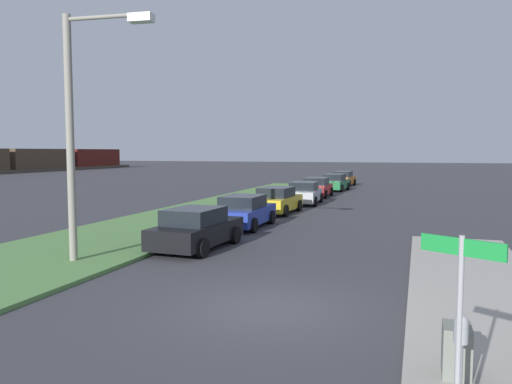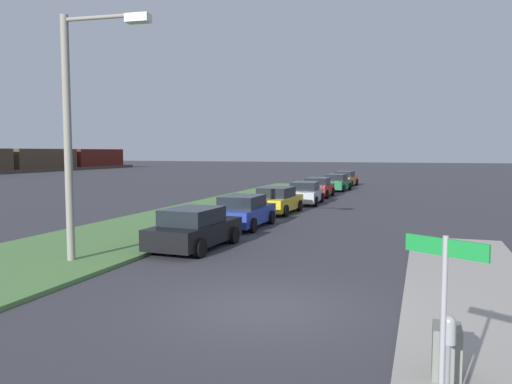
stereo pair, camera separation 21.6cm
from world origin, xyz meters
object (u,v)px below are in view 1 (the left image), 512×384
street_sign (459,321)px  streetlight (80,120)px  parked_car_yellow (277,200)px  parked_car_silver (304,193)px  parked_car_black (196,229)px  parked_car_blue (244,212)px  parked_car_green (335,183)px  parked_car_red (317,187)px  parked_car_orange (343,179)px  utility_box (456,355)px  parking_meter (461,343)px

street_sign → streetlight: (7.23, 10.11, 2.68)m
parked_car_yellow → parked_car_silver: same height
parked_car_black → parked_car_blue: same height
parked_car_green → parked_car_red: bearing=179.9°
parked_car_black → parked_car_orange: (34.22, -0.28, 0.00)m
parked_car_red → parked_car_orange: same height
parked_car_green → utility_box: parked_car_green is taller
parking_meter → streetlight: bearing=59.3°
parked_car_red → parking_meter: (-30.91, -7.90, 0.33)m
parked_car_yellow → parked_car_black: bearing=-177.3°
parked_car_green → street_sign: 39.10m
parked_car_black → parked_car_green: (27.80, -0.48, 0.00)m
utility_box → street_sign: 2.60m
parked_car_black → parking_meter: size_ratio=3.10×
street_sign → parked_car_blue: bearing=26.7°
parked_car_blue → parked_car_red: (16.23, -0.17, 0.00)m
street_sign → parked_car_yellow: bearing=20.4°
parked_car_red → parking_meter: parked_car_red is taller
parked_car_black → parked_car_orange: size_ratio=1.00×
parking_meter → street_sign: (-1.16, 0.12, 0.65)m
parked_car_black → parked_car_silver: bearing=1.5°
parked_car_green → parked_car_yellow: bearing=-178.4°
parked_car_yellow → parked_car_green: same height
parking_meter → utility_box: parking_meter is taller
parked_car_blue → street_sign: (-15.84, -7.95, 0.99)m
parked_car_red → parked_car_green: same height
parked_car_yellow → streetlight: bearing=173.7°
parked_car_black → parked_car_yellow: (10.75, 0.04, 0.00)m
parked_car_orange → parking_meter: size_ratio=3.11×
parked_car_silver → utility_box: 25.54m
parking_meter → utility_box: size_ratio=1.57×
parked_car_blue → streetlight: bearing=166.1°
parked_car_black → parked_car_silver: size_ratio=1.00×
parked_car_red → parked_car_blue: bearing=178.9°
parked_car_green → parked_car_orange: size_ratio=1.00×
parked_car_silver → street_sign: 27.69m
parked_car_yellow → parked_car_green: (17.06, -0.52, 0.00)m
parked_car_orange → street_sign: size_ratio=1.69×
parked_car_blue → parked_car_red: 16.23m
parked_car_green → parked_car_orange: (6.41, 0.20, 0.00)m
parked_car_blue → utility_box: (-13.56, -8.11, -0.27)m
parked_car_green → parking_meter: bearing=-165.3°
parked_car_yellow → utility_box: size_ratio=4.86×
parked_car_red → parked_car_orange: bearing=-1.3°
parked_car_black → utility_box: 11.57m
parked_car_blue → parked_car_green: same height
parked_car_orange → parked_car_yellow: bearing=-177.4°
street_sign → utility_box: bearing=-4.0°
parked_car_silver → utility_box: (-24.35, -7.70, -0.27)m
parked_car_silver → streetlight: (-19.40, 2.57, 3.67)m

